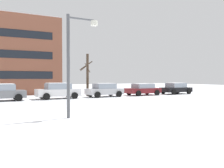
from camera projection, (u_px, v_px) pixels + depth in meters
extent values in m
plane|color=white|center=(15.00, 114.00, 13.52)|extent=(120.00, 120.00, 0.00)
cube|color=silver|center=(9.00, 107.00, 16.48)|extent=(80.00, 8.72, 0.00)
cylinder|color=#4C4F54|center=(68.00, 66.00, 12.06)|extent=(0.16, 0.16, 5.19)
cylinder|color=#4C4F54|center=(81.00, 19.00, 12.33)|extent=(1.42, 0.10, 0.10)
cylinder|color=silver|center=(94.00, 23.00, 12.67)|extent=(0.36, 0.36, 0.25)
cube|color=slate|center=(1.00, 94.00, 21.11)|extent=(3.98, 1.93, 0.65)
cube|color=#8C99A8|center=(1.00, 87.00, 21.10)|extent=(2.20, 1.75, 0.54)
cube|color=white|center=(1.00, 84.00, 21.09)|extent=(2.00, 1.62, 0.06)
cylinder|color=black|center=(16.00, 96.00, 22.57)|extent=(0.64, 0.23, 0.64)
cylinder|color=black|center=(19.00, 98.00, 20.92)|extent=(0.64, 0.23, 0.64)
cube|color=white|center=(58.00, 92.00, 23.45)|extent=(4.21, 1.82, 0.68)
cube|color=#8C99A8|center=(58.00, 86.00, 23.43)|extent=(2.33, 1.65, 0.54)
cube|color=white|center=(58.00, 83.00, 23.42)|extent=(2.12, 1.52, 0.06)
cylinder|color=black|center=(68.00, 94.00, 24.89)|extent=(0.64, 0.23, 0.64)
cylinder|color=black|center=(75.00, 96.00, 23.34)|extent=(0.64, 0.23, 0.64)
cylinder|color=black|center=(42.00, 95.00, 23.57)|extent=(0.64, 0.23, 0.64)
cylinder|color=black|center=(46.00, 97.00, 22.01)|extent=(0.64, 0.23, 0.64)
cube|color=silver|center=(104.00, 91.00, 25.83)|extent=(3.93, 1.86, 0.62)
cube|color=#8C99A8|center=(104.00, 86.00, 25.81)|extent=(2.17, 1.68, 0.52)
cube|color=white|center=(104.00, 83.00, 25.81)|extent=(1.98, 1.55, 0.06)
cylinder|color=black|center=(111.00, 93.00, 27.24)|extent=(0.64, 0.23, 0.64)
cylinder|color=black|center=(119.00, 94.00, 25.66)|extent=(0.64, 0.23, 0.64)
cylinder|color=black|center=(90.00, 94.00, 26.01)|extent=(0.64, 0.23, 0.64)
cylinder|color=black|center=(97.00, 95.00, 24.42)|extent=(0.64, 0.23, 0.64)
cube|color=maroon|center=(143.00, 91.00, 28.19)|extent=(4.09, 1.93, 0.56)
cube|color=#8C99A8|center=(143.00, 86.00, 28.18)|extent=(2.26, 1.75, 0.49)
cube|color=white|center=(143.00, 84.00, 28.18)|extent=(2.06, 1.62, 0.06)
cylinder|color=black|center=(147.00, 92.00, 29.67)|extent=(0.64, 0.23, 0.64)
cylinder|color=black|center=(157.00, 93.00, 28.02)|extent=(0.64, 0.23, 0.64)
cylinder|color=black|center=(129.00, 92.00, 28.38)|extent=(0.64, 0.23, 0.64)
cylinder|color=black|center=(138.00, 93.00, 26.73)|extent=(0.64, 0.23, 0.64)
cube|color=black|center=(176.00, 90.00, 30.50)|extent=(3.93, 1.96, 0.55)
cube|color=#8C99A8|center=(176.00, 85.00, 30.48)|extent=(2.17, 1.77, 0.54)
cube|color=white|center=(176.00, 83.00, 30.48)|extent=(1.98, 1.64, 0.06)
cylinder|color=black|center=(178.00, 91.00, 31.96)|extent=(0.64, 0.23, 0.64)
cylinder|color=black|center=(189.00, 92.00, 30.28)|extent=(0.64, 0.23, 0.64)
cylinder|color=black|center=(163.00, 91.00, 30.72)|extent=(0.64, 0.23, 0.64)
cylinder|color=black|center=(174.00, 92.00, 29.05)|extent=(0.64, 0.23, 0.64)
cylinder|color=#423326|center=(88.00, 75.00, 27.33)|extent=(0.29, 0.29, 4.75)
cylinder|color=#423326|center=(86.00, 66.00, 27.99)|extent=(1.51, 0.36, 1.10)
cylinder|color=#423326|center=(88.00, 68.00, 27.03)|extent=(0.62, 0.32, 1.06)
cylinder|color=#423326|center=(84.00, 68.00, 27.64)|extent=(1.06, 0.54, 0.71)
cube|color=brown|center=(6.00, 57.00, 30.99)|extent=(12.12, 8.84, 9.45)
cube|color=white|center=(6.00, 20.00, 30.87)|extent=(11.87, 8.67, 0.10)
cube|color=black|center=(10.00, 75.00, 27.13)|extent=(9.69, 0.04, 0.90)
cube|color=black|center=(9.00, 54.00, 27.07)|extent=(9.69, 0.04, 0.90)
cube|color=black|center=(9.00, 33.00, 27.01)|extent=(9.69, 0.04, 0.90)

